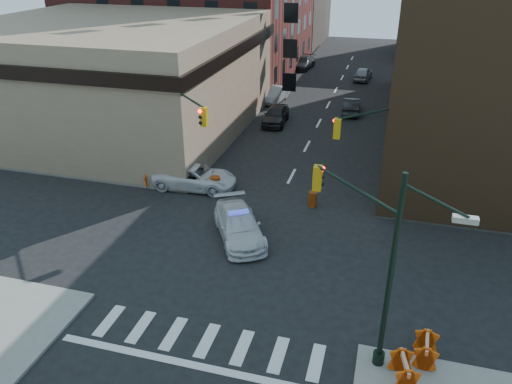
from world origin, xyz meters
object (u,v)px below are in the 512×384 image
Objects in this scene: pedestrian_b at (102,164)px; barrel_road at (313,199)px; parked_car_wnear at (276,115)px; barricade_se_a at (426,350)px; pickup at (195,177)px; parked_car_enear at (351,106)px; parked_car_wfar at (275,94)px; police_car at (239,225)px; barrel_bank at (215,185)px; pedestrian_a at (175,167)px; barricade_nw_a at (175,183)px.

pedestrian_b is 2.09× the size of barrel_road.
parked_car_wnear reaches higher than barricade_se_a.
parked_car_wnear is 29.29m from barricade_se_a.
parked_car_enear is at bearing -26.31° from pickup.
parked_car_wfar is (-1.71, 6.86, -0.07)m from parked_car_wnear.
police_car is 5.78m from barrel_road.
parked_car_enear reaches higher than barrel_road.
barrel_bank is at bearing -79.12° from parked_car_wfar.
police_car reaches higher than barrel_bank.
pedestrian_b is at bearing 49.91° from parked_car_enear.
pickup is 1.85m from pedestrian_a.
barrel_bank is at bearing 14.70° from barricade_nw_a.
pickup is 4.03× the size of barricade_se_a.
barrel_bank is (8.15, 0.12, -0.58)m from pedestrian_b.
pickup is 2.76× the size of pedestrian_b.
pickup is (-4.67, 5.27, -0.02)m from police_car.
parked_car_wfar is 4.80× the size of barrel_road.
parked_car_enear reaches higher than barrel_bank.
pickup is 6.63m from pedestrian_b.
parked_car_wfar reaches higher than barrel_road.
pedestrian_a is 1.55× the size of barrel_bank.
police_car is 8.72m from pedestrian_a.
pedestrian_b is at bearing 127.46° from police_car.
barricade_se_a is (13.98, -33.46, -0.09)m from parked_car_wfar.
barricade_nw_a is (-3.12, -15.20, -0.27)m from parked_car_wnear.
parked_car_wfar is 2.30× the size of pedestrian_b.
barrel_road is (14.55, 0.00, -0.67)m from pedestrian_b.
barricade_nw_a is (-1.40, -22.06, -0.20)m from parked_car_wfar.
parked_car_enear is 20.83m from barrel_bank.
pedestrian_a is at bearing 161.74° from barrel_bank.
police_car is 24.84m from parked_car_enear.
pickup reaches higher than parked_car_wfar.
police_car is 3.96× the size of barricade_se_a.
parked_car_wnear is 5.06× the size of barrel_road.
pickup is 1.20× the size of parked_car_wfar.
pedestrian_a reaches higher than parked_car_wnear.
pedestrian_b is (-14.90, -19.82, 0.41)m from parked_car_enear.
parked_car_wnear is 2.73× the size of pedestrian_a.
pedestrian_a is (-3.74, -13.71, 0.21)m from parked_car_wnear.
barrel_bank is (-3.12, 4.87, -0.21)m from police_car.
parked_car_enear is (7.98, -1.93, -0.02)m from parked_car_wfar.
pedestrian_a reaches higher than barricade_se_a.
barrel_bank is at bearing 11.59° from pedestrian_b.
pedestrian_b is at bearing 91.44° from pickup.
parked_car_wnear is at bearing 34.98° from parked_car_enear.
barricade_se_a reaches higher than barrel_road.
parked_car_wnear reaches higher than parked_car_enear.
pedestrian_a is at bearing 172.95° from barrel_road.
barricade_nw_a is (0.62, -1.49, -0.48)m from pedestrian_a.
police_car reaches higher than barricade_nw_a.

